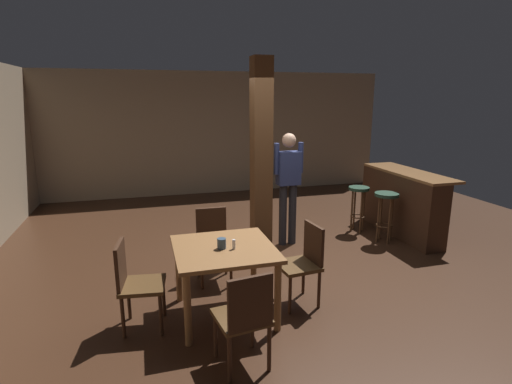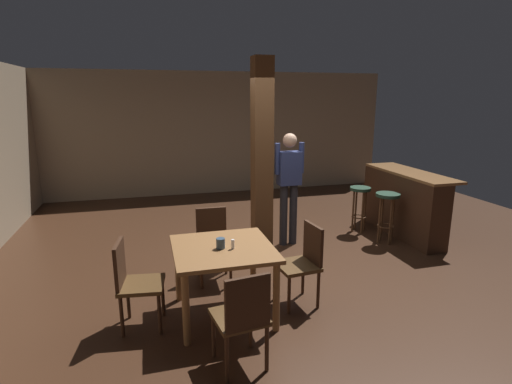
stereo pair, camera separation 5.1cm
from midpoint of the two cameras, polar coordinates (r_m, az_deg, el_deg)
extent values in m
plane|color=#382114|center=(5.56, 4.31, -10.39)|extent=(10.80, 10.80, 0.00)
cube|color=gray|center=(9.47, -4.79, 8.35)|extent=(8.00, 0.10, 2.80)
cube|color=brown|center=(5.92, 1.10, 5.28)|extent=(0.28, 0.28, 2.80)
cube|color=brown|center=(4.11, -4.37, -8.08)|extent=(1.01, 1.01, 0.04)
cylinder|color=brown|center=(4.74, -0.09, -9.98)|extent=(0.07, 0.07, 0.72)
cylinder|color=brown|center=(4.61, -10.74, -10.95)|extent=(0.07, 0.07, 0.72)
cylinder|color=brown|center=(3.99, 3.30, -14.75)|extent=(0.07, 0.07, 0.72)
cylinder|color=brown|center=(3.84, -9.59, -16.21)|extent=(0.07, 0.07, 0.72)
cube|color=#4C3319|center=(4.95, -5.75, -7.85)|extent=(0.43, 0.43, 0.04)
cube|color=#382114|center=(5.05, -6.12, -4.70)|extent=(0.38, 0.05, 0.45)
cylinder|color=#382114|center=(4.90, -3.33, -10.87)|extent=(0.04, 0.04, 0.43)
cylinder|color=#382114|center=(4.86, -7.47, -11.21)|extent=(0.04, 0.04, 0.43)
cylinder|color=#382114|center=(5.22, -4.04, -9.32)|extent=(0.04, 0.04, 0.43)
cylinder|color=#382114|center=(5.18, -7.92, -9.62)|extent=(0.04, 0.04, 0.43)
cube|color=#4C3319|center=(4.44, 6.19, -10.45)|extent=(0.46, 0.46, 0.04)
cube|color=#382114|center=(4.44, 8.48, -7.38)|extent=(0.08, 0.38, 0.45)
cylinder|color=#382114|center=(4.33, 5.09, -14.42)|extent=(0.04, 0.04, 0.43)
cylinder|color=#382114|center=(4.61, 3.11, -12.55)|extent=(0.04, 0.04, 0.43)
cylinder|color=#382114|center=(4.48, 9.22, -13.53)|extent=(0.04, 0.04, 0.43)
cylinder|color=#382114|center=(4.75, 7.04, -11.80)|extent=(0.04, 0.04, 0.43)
cube|color=#4C3319|center=(4.16, -15.66, -12.65)|extent=(0.47, 0.47, 0.04)
cube|color=#382114|center=(4.10, -18.56, -9.81)|extent=(0.08, 0.38, 0.45)
cylinder|color=#382114|center=(4.39, -12.84, -14.28)|extent=(0.04, 0.04, 0.43)
cylinder|color=#382114|center=(4.09, -13.25, -16.55)|extent=(0.04, 0.04, 0.43)
cylinder|color=#382114|center=(4.44, -17.48, -14.27)|extent=(0.04, 0.04, 0.43)
cylinder|color=#382114|center=(4.14, -18.28, -16.51)|extent=(0.04, 0.04, 0.43)
cube|color=#4C3319|center=(3.50, -1.98, -17.42)|extent=(0.48, 0.48, 0.04)
cube|color=#382114|center=(3.23, -0.71, -15.61)|extent=(0.38, 0.09, 0.45)
cylinder|color=#382114|center=(3.71, -5.67, -19.61)|extent=(0.04, 0.04, 0.43)
cylinder|color=#382114|center=(3.81, -0.39, -18.55)|extent=(0.04, 0.04, 0.43)
cylinder|color=#382114|center=(3.44, -3.72, -22.59)|extent=(0.04, 0.04, 0.43)
cylinder|color=#382114|center=(3.55, 1.99, -21.29)|extent=(0.04, 0.04, 0.43)
cylinder|color=#33475B|center=(4.05, -4.73, -7.33)|extent=(0.09, 0.09, 0.11)
cylinder|color=silver|center=(4.03, -2.97, -7.46)|extent=(0.03, 0.03, 0.10)
cube|color=navy|center=(6.00, 5.02, 3.41)|extent=(0.35, 0.21, 0.50)
sphere|color=tan|center=(5.94, 5.10, 7.35)|extent=(0.22, 0.22, 0.21)
cylinder|color=#232328|center=(6.20, 5.56, -3.17)|extent=(0.12, 0.12, 0.95)
cylinder|color=#232328|center=(6.14, 4.19, -3.31)|extent=(0.12, 0.12, 0.95)
cylinder|color=navy|center=(6.05, 6.75, 4.90)|extent=(0.08, 0.08, 0.46)
cylinder|color=navy|center=(5.90, 3.30, 4.75)|extent=(0.08, 0.08, 0.46)
cube|color=brown|center=(6.95, 21.40, 2.55)|extent=(0.56, 1.82, 0.04)
cube|color=#382114|center=(7.00, 20.37, -1.72)|extent=(0.36, 1.82, 1.02)
cylinder|color=#1E3828|center=(6.48, 18.55, -0.41)|extent=(0.37, 0.37, 0.05)
torus|color=#4C301C|center=(6.61, 18.23, -4.60)|extent=(0.26, 0.26, 0.02)
cylinder|color=#4C301C|center=(6.68, 17.73, -3.47)|extent=(0.03, 0.03, 0.74)
cylinder|color=#4C301C|center=(6.49, 18.87, -4.05)|extent=(0.03, 0.03, 0.74)
cylinder|color=#4C301C|center=(6.65, 19.15, -3.65)|extent=(0.03, 0.03, 0.74)
cylinder|color=#4C301C|center=(6.52, 17.42, -3.86)|extent=(0.03, 0.03, 0.74)
cylinder|color=#1E3828|center=(6.87, 14.89, 0.45)|extent=(0.34, 0.34, 0.05)
torus|color=#4C301C|center=(7.00, 14.65, -3.42)|extent=(0.24, 0.24, 0.02)
cylinder|color=#4C301C|center=(7.06, 14.25, -2.40)|extent=(0.03, 0.03, 0.72)
cylinder|color=#4C301C|center=(6.88, 15.16, -2.88)|extent=(0.03, 0.03, 0.72)
cylinder|color=#4C301C|center=(7.02, 15.49, -2.56)|extent=(0.03, 0.03, 0.72)
cylinder|color=#4C301C|center=(6.92, 13.90, -2.72)|extent=(0.03, 0.03, 0.72)
camera|label=1|loc=(0.03, -89.71, 0.07)|focal=28.00mm
camera|label=2|loc=(0.03, 90.29, -0.07)|focal=28.00mm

